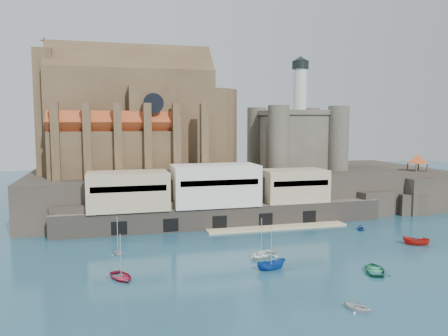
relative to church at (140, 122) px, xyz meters
The scene contains 15 objects.
ground 53.14m from the church, 60.03° to the right, with size 300.00×300.00×0.00m, color navy.
promontory 29.58m from the church, ahead, with size 100.00×36.00×10.00m.
quay 28.37m from the church, 53.41° to the right, with size 70.00×12.00×13.05m.
church is the anchor object (origin of this frame).
castle_keep 40.39m from the church, ahead, with size 21.20×21.20×29.30m.
rock_outcrop 70.41m from the church, 13.61° to the right, with size 14.50×10.50×8.70m.
pavilion 68.65m from the church, 13.48° to the right, with size 6.40×6.40×5.40m.
boat_0 51.45m from the church, 97.65° to the right, with size 3.74×1.08×5.23m, color maroon.
boat_1 70.52m from the church, 72.48° to the right, with size 2.86×1.74×3.31m, color silver.
boat_2 55.00m from the church, 71.98° to the right, with size 1.77×1.81×4.69m, color #0F3B95.
boat_3 64.47m from the church, 60.22° to the right, with size 4.28×1.24×5.99m, color #267F56.
boat_4 41.43m from the church, 100.47° to the right, with size 2.50×1.52×2.89m, color silver.
boat_5 65.80m from the church, 42.88° to the right, with size 1.73×1.78×4.61m, color red.
boat_6 49.89m from the church, 68.68° to the right, with size 4.22×1.23×5.91m, color white.
boat_7 56.03m from the church, 35.41° to the right, with size 2.54×1.55×2.94m, color navy.
Camera 1 is at (-31.48, -65.30, 21.77)m, focal length 35.00 mm.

